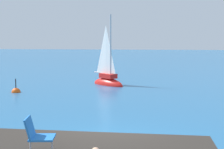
{
  "coord_description": "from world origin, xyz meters",
  "views": [
    {
      "loc": [
        1.11,
        -9.12,
        3.4
      ],
      "look_at": [
        -1.21,
        10.06,
        1.1
      ],
      "focal_mm": 49.67,
      "sensor_mm": 36.0,
      "label": 1
    }
  ],
  "objects": [
    {
      "name": "marker_buoy",
      "position": [
        -7.16,
        9.12,
        0.01
      ],
      "size": [
        0.56,
        0.56,
        1.13
      ],
      "color": "#EA5114",
      "rests_on": "ground"
    },
    {
      "name": "sailboat_near",
      "position": [
        -1.85,
        12.89,
        0.3
      ],
      "size": [
        2.84,
        2.65,
        5.52
      ],
      "rotation": [
        0.0,
        0.0,
        5.57
      ],
      "color": "red",
      "rests_on": "ground"
    },
    {
      "name": "beach_chair",
      "position": [
        -1.28,
        -2.9,
        1.35
      ],
      "size": [
        0.66,
        0.56,
        0.8
      ],
      "rotation": [
        0.0,
        0.0,
        0.14
      ],
      "color": "blue",
      "rests_on": "shore_ledge"
    },
    {
      "name": "ground_plane",
      "position": [
        0.0,
        0.0,
        0.0
      ],
      "size": [
        160.0,
        160.0,
        0.0
      ],
      "primitive_type": "plane",
      "color": "#236093"
    }
  ]
}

